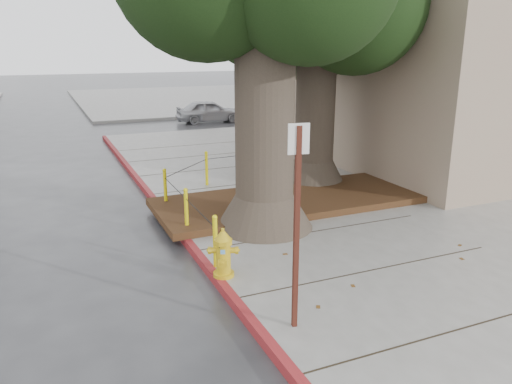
# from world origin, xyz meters

# --- Properties ---
(ground) EXTENTS (140.00, 140.00, 0.00)m
(ground) POSITION_xyz_m (0.00, 0.00, 0.00)
(ground) COLOR #28282B
(ground) RESTS_ON ground
(sidewalk_main) EXTENTS (16.00, 26.00, 0.15)m
(sidewalk_main) POSITION_xyz_m (6.00, 2.50, 0.07)
(sidewalk_main) COLOR slate
(sidewalk_main) RESTS_ON ground
(sidewalk_far) EXTENTS (16.00, 20.00, 0.15)m
(sidewalk_far) POSITION_xyz_m (6.00, 30.00, 0.07)
(sidewalk_far) COLOR slate
(sidewalk_far) RESTS_ON ground
(curb_red) EXTENTS (0.14, 26.00, 0.16)m
(curb_red) POSITION_xyz_m (-2.00, 2.50, 0.07)
(curb_red) COLOR maroon
(curb_red) RESTS_ON ground
(planter_bed) EXTENTS (6.40, 2.60, 0.16)m
(planter_bed) POSITION_xyz_m (0.90, 3.90, 0.23)
(planter_bed) COLOR black
(planter_bed) RESTS_ON sidewalk_main
(building_corner) EXTENTS (12.00, 13.00, 10.00)m
(building_corner) POSITION_xyz_m (10.00, 8.50, 5.00)
(building_corner) COLOR gray
(building_corner) RESTS_ON ground
(building_side_white) EXTENTS (10.00, 10.00, 9.00)m
(building_side_white) POSITION_xyz_m (16.00, 26.00, 4.50)
(building_side_white) COLOR silver
(building_side_white) RESTS_ON ground
(building_side_grey) EXTENTS (12.00, 14.00, 12.00)m
(building_side_grey) POSITION_xyz_m (22.00, 32.00, 6.00)
(building_side_grey) COLOR slate
(building_side_grey) RESTS_ON ground
(bollard_ring) EXTENTS (3.79, 5.39, 0.95)m
(bollard_ring) POSITION_xyz_m (-0.87, 4.38, 0.66)
(bollard_ring) COLOR yellow
(bollard_ring) RESTS_ON sidewalk_main
(fire_hydrant) EXTENTS (0.46, 0.46, 0.84)m
(fire_hydrant) POSITION_xyz_m (-1.90, 0.79, 0.56)
(fire_hydrant) COLOR gold
(fire_hydrant) RESTS_ON sidewalk_main
(signpost) EXTENTS (0.27, 0.08, 2.77)m
(signpost) POSITION_xyz_m (-1.54, -1.03, 1.72)
(signpost) COLOR #471911
(signpost) RESTS_ON sidewalk_main
(car_silver) EXTENTS (3.51, 1.66, 1.16)m
(car_silver) POSITION_xyz_m (3.66, 18.36, 0.58)
(car_silver) COLOR #AEAFB3
(car_silver) RESTS_ON ground
(car_red) EXTENTS (3.56, 1.55, 1.14)m
(car_red) POSITION_xyz_m (8.43, 19.67, 0.57)
(car_red) COLOR #9C0E0F
(car_red) RESTS_ON ground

